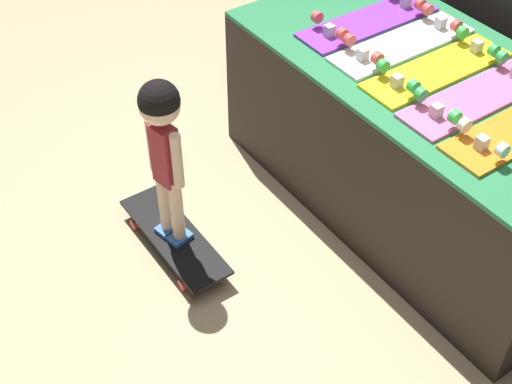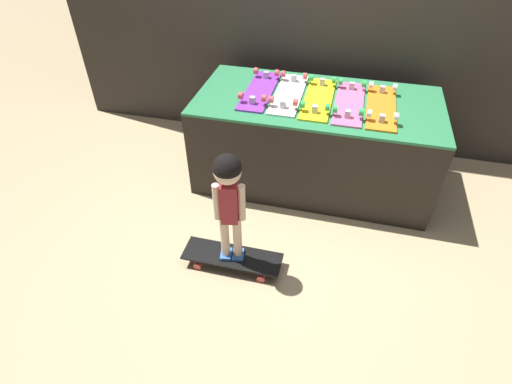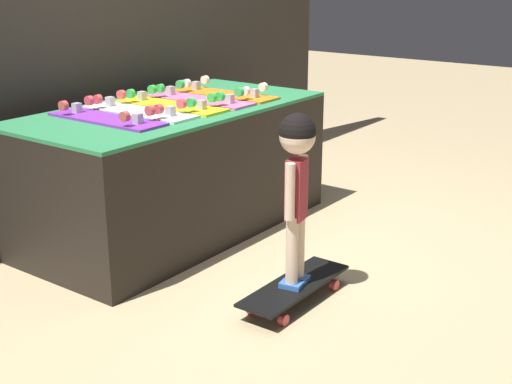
# 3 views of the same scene
# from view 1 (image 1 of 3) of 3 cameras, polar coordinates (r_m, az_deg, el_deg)

# --- Properties ---
(ground_plane) EXTENTS (16.00, 16.00, 0.00)m
(ground_plane) POSITION_cam_1_polar(r_m,az_deg,el_deg) (3.22, 4.16, -5.07)
(ground_plane) COLOR tan
(display_rack) EXTENTS (1.85, 0.90, 0.74)m
(display_rack) POSITION_cam_1_polar(r_m,az_deg,el_deg) (3.31, 13.19, 4.02)
(display_rack) COLOR black
(display_rack) RESTS_ON ground_plane
(skateboard_purple_on_rack) EXTENTS (0.21, 0.70, 0.09)m
(skateboard_purple_on_rack) POSITION_cam_1_polar(r_m,az_deg,el_deg) (3.37, 8.96, 13.43)
(skateboard_purple_on_rack) COLOR purple
(skateboard_purple_on_rack) RESTS_ON display_rack
(skateboard_white_on_rack) EXTENTS (0.21, 0.70, 0.09)m
(skateboard_white_on_rack) POSITION_cam_1_polar(r_m,az_deg,el_deg) (3.22, 11.61, 11.63)
(skateboard_white_on_rack) COLOR white
(skateboard_white_on_rack) RESTS_ON display_rack
(skateboard_yellow_on_rack) EXTENTS (0.21, 0.70, 0.09)m
(skateboard_yellow_on_rack) POSITION_cam_1_polar(r_m,az_deg,el_deg) (3.08, 14.30, 9.59)
(skateboard_yellow_on_rack) COLOR yellow
(skateboard_yellow_on_rack) RESTS_ON display_rack
(skateboard_pink_on_rack) EXTENTS (0.21, 0.70, 0.09)m
(skateboard_pink_on_rack) POSITION_cam_1_polar(r_m,az_deg,el_deg) (2.96, 17.27, 7.37)
(skateboard_pink_on_rack) COLOR pink
(skateboard_pink_on_rack) RESTS_ON display_rack
(skateboard_on_floor) EXTENTS (0.67, 0.20, 0.09)m
(skateboard_on_floor) POSITION_cam_1_polar(r_m,az_deg,el_deg) (3.21, -6.55, -3.62)
(skateboard_on_floor) COLOR black
(skateboard_on_floor) RESTS_ON ground_plane
(child) EXTENTS (0.19, 0.16, 0.81)m
(child) POSITION_cam_1_polar(r_m,az_deg,el_deg) (2.81, -7.47, 4.60)
(child) COLOR #3870C6
(child) RESTS_ON skateboard_on_floor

